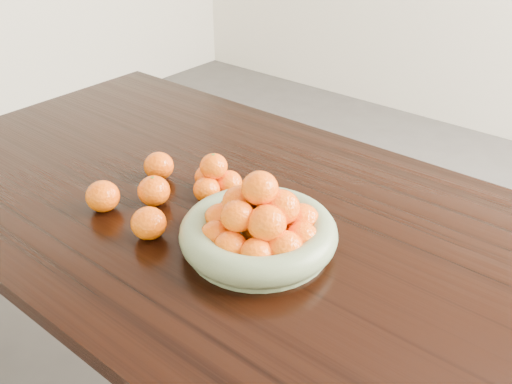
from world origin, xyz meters
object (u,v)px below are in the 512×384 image
Objects in this scene: dining_table at (254,246)px; loose_orange_0 at (154,191)px; orange_pyramid at (214,179)px; fruit_bowl at (259,228)px.

loose_orange_0 is at bearing -152.32° from dining_table.
orange_pyramid is (-0.14, 0.01, 0.13)m from dining_table.
orange_pyramid is 0.15m from loose_orange_0.
fruit_bowl is 0.30m from loose_orange_0.
fruit_bowl is (0.09, -0.09, 0.14)m from dining_table.
dining_table is 15.98× the size of orange_pyramid.
dining_table is 6.03× the size of fruit_bowl.
dining_table is 0.27m from loose_orange_0.
fruit_bowl reaches higher than loose_orange_0.
dining_table is 0.19m from orange_pyramid.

